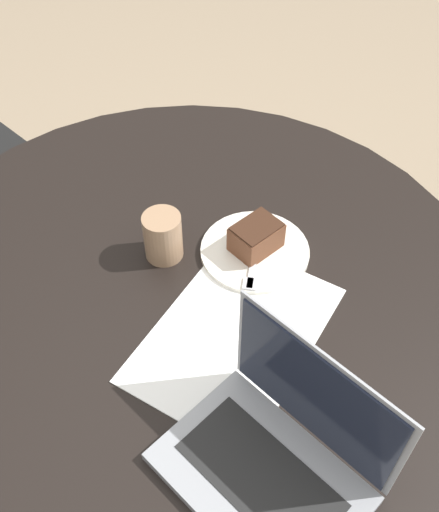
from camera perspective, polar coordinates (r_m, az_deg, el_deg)
ground_plane at (r=1.77m, az=-2.42°, el=-17.67°), size 12.00×12.00×0.00m
dining_table at (r=1.26m, az=-3.25°, el=-6.93°), size 1.21×1.21×0.72m
paper_document at (r=1.08m, az=1.49°, el=-7.39°), size 0.45×0.38×0.00m
plate at (r=1.20m, az=3.39°, el=0.46°), size 0.22×0.22×0.01m
cake_slice at (r=1.18m, az=3.51°, el=1.84°), size 0.12×0.11×0.06m
fork at (r=1.17m, az=3.25°, el=-0.66°), size 0.17×0.03×0.00m
coffee_glass at (r=1.17m, az=-5.41°, el=1.88°), size 0.08×0.08×0.10m
laptop at (r=0.93m, az=5.32°, el=-18.29°), size 0.34×0.37×0.23m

